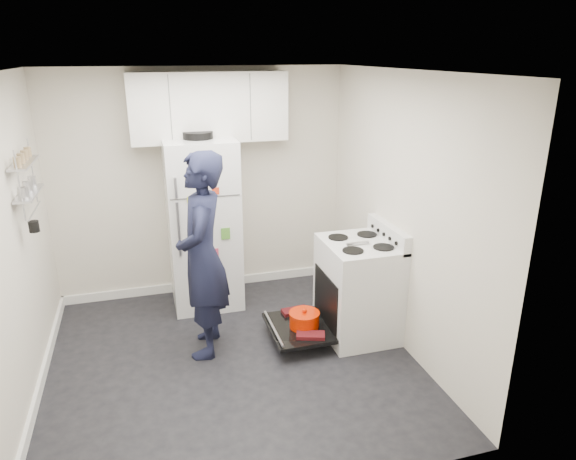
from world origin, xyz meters
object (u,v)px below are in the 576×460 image
object	(u,v)px
refrigerator	(203,223)
electric_range	(357,290)
person	(202,256)
open_oven_door	(301,324)

from	to	relation	value
refrigerator	electric_range	bearing A→B (deg)	-39.98
refrigerator	person	size ratio (longest dim) A/B	1.01
electric_range	open_oven_door	distance (m)	0.63
open_oven_door	electric_range	bearing A→B (deg)	0.76
open_oven_door	refrigerator	xyz separation A→B (m)	(-0.75, 1.11, 0.72)
electric_range	refrigerator	world-z (taller)	refrigerator
person	refrigerator	bearing A→B (deg)	-175.28
electric_range	open_oven_door	bearing A→B (deg)	-179.24
electric_range	person	world-z (taller)	person
electric_range	refrigerator	xyz separation A→B (m)	(-1.31, 1.10, 0.44)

